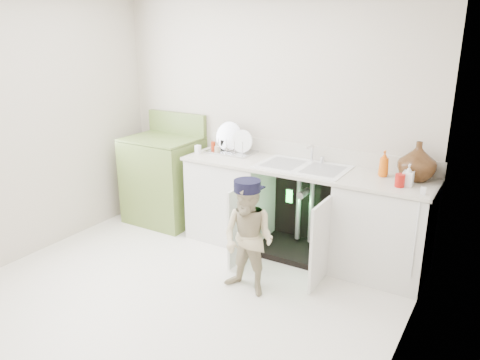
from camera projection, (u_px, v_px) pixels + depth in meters
name	position (u px, v px, depth m)	size (l,w,h in m)	color
ground	(183.00, 292.00, 4.01)	(3.50, 3.50, 0.00)	silver
room_shell	(177.00, 151.00, 3.62)	(6.00, 5.50, 1.26)	#C0B4A4
counter_run	(304.00, 209.00, 4.57)	(2.44, 1.02, 1.24)	silver
avocado_stove	(164.00, 179.00, 5.38)	(0.80, 0.65, 1.24)	olive
repair_worker	(248.00, 238.00, 3.87)	(0.50, 0.76, 1.00)	#BDAF87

